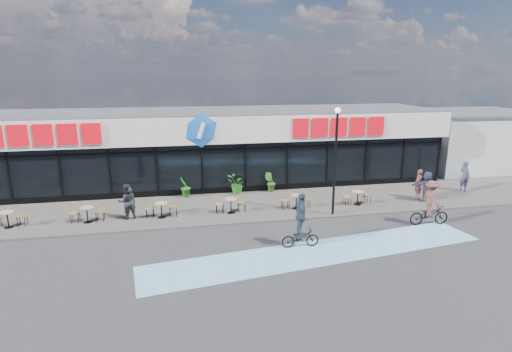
# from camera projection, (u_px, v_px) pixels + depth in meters

# --- Properties ---
(ground) EXTENTS (120.00, 120.00, 0.00)m
(ground) POSITION_uv_depth(u_px,v_px,m) (214.00, 245.00, 16.39)
(ground) COLOR #28282B
(ground) RESTS_ON ground
(sidewalk) EXTENTS (44.00, 5.00, 0.10)m
(sidewalk) POSITION_uv_depth(u_px,v_px,m) (206.00, 208.00, 20.66)
(sidewalk) COLOR #514E48
(sidewalk) RESTS_ON ground
(bike_lane) EXTENTS (14.17, 4.13, 0.01)m
(bike_lane) POSITION_uv_depth(u_px,v_px,m) (319.00, 252.00, 15.71)
(bike_lane) COLOR #6AA9C8
(bike_lane) RESTS_ON ground
(building) EXTENTS (30.60, 6.57, 4.75)m
(building) POSITION_uv_depth(u_px,v_px,m) (199.00, 147.00, 25.24)
(building) COLOR black
(building) RESTS_ON ground
(neighbour_building) EXTENTS (9.20, 7.20, 4.11)m
(neighbour_building) POSITION_uv_depth(u_px,v_px,m) (471.00, 138.00, 30.14)
(neighbour_building) COLOR silver
(neighbour_building) RESTS_ON ground
(lamp_post) EXTENTS (0.28, 0.28, 5.22)m
(lamp_post) POSITION_uv_depth(u_px,v_px,m) (336.00, 152.00, 18.90)
(lamp_post) COLOR black
(lamp_post) RESTS_ON sidewalk
(bistro_set_1) EXTENTS (1.54, 0.62, 0.90)m
(bistro_set_1) POSITION_uv_depth(u_px,v_px,m) (8.00, 217.00, 17.95)
(bistro_set_1) COLOR tan
(bistro_set_1) RESTS_ON sidewalk
(bistro_set_2) EXTENTS (1.54, 0.62, 0.90)m
(bistro_set_2) POSITION_uv_depth(u_px,v_px,m) (87.00, 212.00, 18.58)
(bistro_set_2) COLOR tan
(bistro_set_2) RESTS_ON sidewalk
(bistro_set_3) EXTENTS (1.54, 0.62, 0.90)m
(bistro_set_3) POSITION_uv_depth(u_px,v_px,m) (161.00, 208.00, 19.20)
(bistro_set_3) COLOR tan
(bistro_set_3) RESTS_ON sidewalk
(bistro_set_4) EXTENTS (1.54, 0.62, 0.90)m
(bistro_set_4) POSITION_uv_depth(u_px,v_px,m) (231.00, 204.00, 19.83)
(bistro_set_4) COLOR tan
(bistro_set_4) RESTS_ON sidewalk
(bistro_set_5) EXTENTS (1.54, 0.62, 0.90)m
(bistro_set_5) POSITION_uv_depth(u_px,v_px,m) (296.00, 200.00, 20.45)
(bistro_set_5) COLOR tan
(bistro_set_5) RESTS_ON sidewalk
(bistro_set_6) EXTENTS (1.54, 0.62, 0.90)m
(bistro_set_6) POSITION_uv_depth(u_px,v_px,m) (357.00, 196.00, 21.08)
(bistro_set_6) COLOR tan
(bistro_set_6) RESTS_ON sidewalk
(potted_plant_left) EXTENTS (0.74, 0.81, 1.19)m
(potted_plant_left) POSITION_uv_depth(u_px,v_px,m) (185.00, 187.00, 22.25)
(potted_plant_left) COLOR #26661D
(potted_plant_left) RESTS_ON sidewalk
(potted_plant_mid) EXTENTS (1.20, 1.12, 1.10)m
(potted_plant_mid) POSITION_uv_depth(u_px,v_px,m) (236.00, 185.00, 22.85)
(potted_plant_mid) COLOR #25621C
(potted_plant_mid) RESTS_ON sidewalk
(potted_plant_right) EXTENTS (0.69, 0.58, 1.13)m
(potted_plant_right) POSITION_uv_depth(u_px,v_px,m) (270.00, 182.00, 23.33)
(potted_plant_right) COLOR #2F5D1A
(potted_plant_right) RESTS_ON sidewalk
(patron_left) EXTENTS (0.64, 0.50, 1.56)m
(patron_left) POSITION_uv_depth(u_px,v_px,m) (130.00, 203.00, 18.92)
(patron_left) COLOR black
(patron_left) RESTS_ON sidewalk
(patron_right) EXTENTS (0.97, 0.84, 1.71)m
(patron_right) POSITION_uv_depth(u_px,v_px,m) (127.00, 201.00, 18.89)
(patron_right) COLOR black
(patron_right) RESTS_ON sidewalk
(pedestrian_a) EXTENTS (0.46, 0.64, 1.64)m
(pedestrian_a) POSITION_uv_depth(u_px,v_px,m) (418.00, 184.00, 22.01)
(pedestrian_a) COLOR #532A2E
(pedestrian_a) RESTS_ON sidewalk
(pedestrian_b) EXTENTS (0.53, 0.71, 1.79)m
(pedestrian_b) POSITION_uv_depth(u_px,v_px,m) (465.00, 176.00, 23.42)
(pedestrian_b) COLOR #31364C
(pedestrian_b) RESTS_ON sidewalk
(pedestrian_c) EXTENTS (1.56, 0.58, 1.66)m
(pedestrian_c) POSITION_uv_depth(u_px,v_px,m) (427.00, 186.00, 21.50)
(pedestrian_c) COLOR #343A52
(pedestrian_c) RESTS_ON sidewalk
(cyclist_a) EXTENTS (1.55, 1.09, 2.29)m
(cyclist_a) POSITION_uv_depth(u_px,v_px,m) (301.00, 225.00, 15.96)
(cyclist_a) COLOR black
(cyclist_a) RESTS_ON ground
(cyclist_b) EXTENTS (1.89, 1.12, 2.12)m
(cyclist_b) POSITION_uv_depth(u_px,v_px,m) (430.00, 207.00, 18.38)
(cyclist_b) COLOR black
(cyclist_b) RESTS_ON ground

